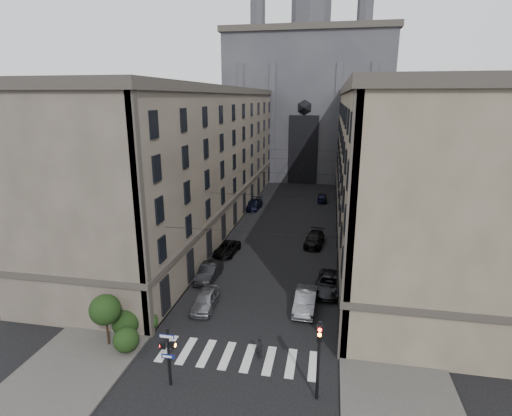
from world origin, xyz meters
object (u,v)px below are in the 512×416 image
Objects in this scene: car_left_far at (254,204)px; car_right_midnear at (329,284)px; pedestrian at (260,347)px; car_left_near at (206,300)px; car_right_far at (322,198)px; car_left_midfar at (227,249)px; traffic_light_right at (319,352)px; gothic_tower at (308,96)px; car_right_near at (305,300)px; car_left_midnear at (209,272)px; pedestrian_signal_left at (168,353)px; car_right_midfar at (314,239)px.

car_right_midnear is at bearing -59.43° from car_left_far.
car_left_near is at bearing 50.75° from pedestrian.
car_left_midfar is at bearing -113.23° from car_right_far.
traffic_light_right is 5.76m from pedestrian.
car_right_near is at bearing -86.16° from gothic_tower.
pedestrian is at bearing -104.69° from car_right_midnear.
car_left_midfar is (-1.32, 12.20, -0.11)m from car_left_near.
traffic_light_right is 24.23m from car_left_midfar.
car_left_midnear is at bearing -173.45° from car_right_midnear.
car_right_near is 1.26× the size of car_right_far.
car_right_near is (9.76, -10.85, 0.16)m from car_left_midfar.
car_left_midnear is 0.87× the size of car_right_midnear.
car_left_midfar is at bearing 95.36° from pedestrian_signal_left.
car_right_midfar is at bearing -84.85° from gothic_tower.
pedestrian is (7.77, -37.48, 0.05)m from car_left_far.
car_right_near is (9.81, -4.02, 0.03)m from car_left_midnear.
car_left_midnear is 15.25m from car_right_midfar.
car_left_midnear is at bearing -95.48° from gothic_tower.
car_right_midfar is 3.17× the size of pedestrian.
car_left_midnear is at bearing -83.07° from car_left_far.
car_right_far is at bearing 91.34° from car_right_near.
car_left_midfar is 0.91× the size of car_right_midfar.
car_left_near is 5.55m from car_left_midnear.
pedestrian_signal_left is at bearing -115.41° from car_right_midnear.
car_left_near is at bearing -74.41° from car_left_midnear.
car_left_near reaches higher than car_right_far.
car_right_near is at bearing -84.49° from car_right_midfar.
traffic_light_right reaches higher than pedestrian_signal_left.
car_right_far is at bearing 73.41° from car_left_midfar.
gothic_tower is at bearing 98.03° from car_right_far.
car_right_midnear is at bearing -26.76° from car_left_midfar.
pedestrian is at bearing -63.89° from car_left_midfar.
car_right_near is 0.91× the size of car_right_midnear.
car_left_far is at bearing -150.12° from car_right_far.
car_right_midfar is (4.23, -46.87, -17.05)m from gothic_tower.
traffic_light_right is 1.00× the size of car_right_midfar.
car_right_near is at bearing -109.42° from car_right_midnear.
pedestrian_signal_left is 9.18m from traffic_light_right.
pedestrian reaches higher than car_left_midnear.
gothic_tower reaches higher than pedestrian.
car_left_midfar is at bearing -96.13° from gothic_tower.
pedestrian is at bearing 140.74° from traffic_light_right.
car_left_midfar is at bearing -82.46° from car_left_far.
car_left_midfar is at bearing 27.53° from pedestrian.
car_left_midnear is 6.83m from car_left_midfar.
car_right_far is (8.79, 38.34, -0.10)m from car_left_near.
pedestrian_signal_left is at bearing -87.79° from car_left_near.
car_left_midfar is 19.41m from pedestrian.
car_left_midfar is 14.59m from car_right_near.
pedestrian is (7.18, -11.22, 0.03)m from car_left_midnear.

